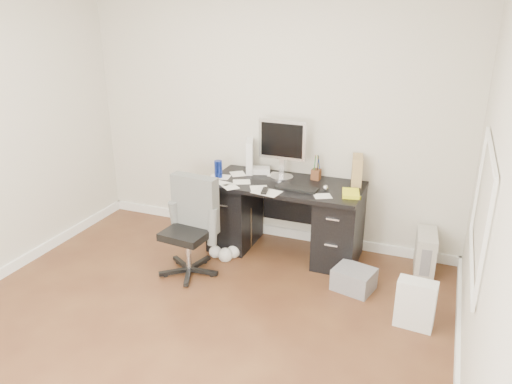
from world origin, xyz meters
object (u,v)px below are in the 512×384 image
(desk, at_px, (285,216))
(pc_tower, at_px, (425,253))
(wicker_basket, at_px, (231,220))
(office_chair, at_px, (187,228))
(keyboard, at_px, (297,188))
(lcd_monitor, at_px, (282,149))

(desk, relative_size, pc_tower, 3.75)
(wicker_basket, bearing_deg, pc_tower, 0.68)
(office_chair, bearing_deg, keyboard, 41.08)
(lcd_monitor, bearing_deg, keyboard, -45.93)
(office_chair, distance_m, wicker_basket, 0.85)
(desk, distance_m, pc_tower, 1.38)
(desk, height_order, wicker_basket, desk)
(lcd_monitor, height_order, pc_tower, lcd_monitor)
(keyboard, height_order, office_chair, office_chair)
(keyboard, distance_m, office_chair, 1.10)
(desk, height_order, keyboard, keyboard)
(desk, xyz_separation_m, lcd_monitor, (-0.08, 0.12, 0.65))
(office_chair, xyz_separation_m, wicker_basket, (0.07, 0.82, -0.24))
(pc_tower, bearing_deg, desk, 179.06)
(office_chair, height_order, wicker_basket, office_chair)
(desk, height_order, office_chair, office_chair)
(wicker_basket, bearing_deg, desk, -6.66)
(desk, distance_m, office_chair, 1.03)
(desk, distance_m, wicker_basket, 0.66)
(keyboard, xyz_separation_m, office_chair, (-0.86, -0.61, -0.30))
(desk, height_order, pc_tower, desk)
(lcd_monitor, distance_m, office_chair, 1.22)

